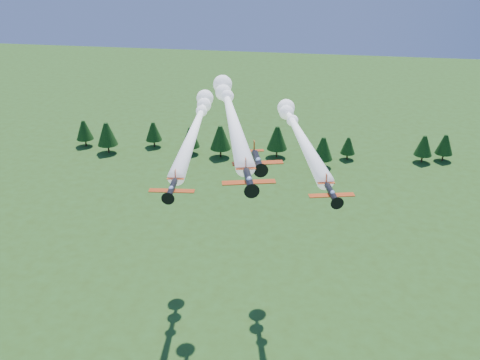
% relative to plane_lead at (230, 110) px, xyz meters
% --- Properties ---
extents(plane_lead, '(16.71, 48.31, 3.70)m').
position_rel_plane_lead_xyz_m(plane_lead, '(0.00, 0.00, 0.00)').
color(plane_lead, black).
rests_on(plane_lead, ground).
extents(plane_left, '(10.49, 50.49, 3.70)m').
position_rel_plane_lead_xyz_m(plane_left, '(-8.35, 9.55, -6.07)').
color(plane_left, black).
rests_on(plane_left, ground).
extents(plane_right, '(15.56, 45.92, 3.70)m').
position_rel_plane_lead_xyz_m(plane_right, '(10.84, 10.43, -6.61)').
color(plane_right, black).
rests_on(plane_right, ground).
extents(plane_slot, '(8.02, 8.88, 2.81)m').
position_rel_plane_lead_xyz_m(plane_slot, '(5.83, -8.63, -5.11)').
color(plane_slot, black).
rests_on(plane_slot, ground).
extents(treeline, '(170.03, 20.00, 11.75)m').
position_rel_plane_lead_xyz_m(treeline, '(3.71, 93.50, -40.00)').
color(treeline, '#382314').
rests_on(treeline, ground).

